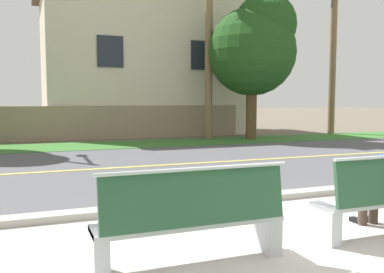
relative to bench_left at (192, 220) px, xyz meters
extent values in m
plane|color=#665B4C|center=(1.27, 7.76, -0.46)|extent=(140.00, 140.00, 0.00)
cube|color=#B7B2A8|center=(1.27, 0.16, -0.45)|extent=(44.00, 3.60, 0.01)
cube|color=#ADA89E|center=(1.27, 2.11, -0.40)|extent=(44.00, 0.30, 0.11)
cube|color=#515156|center=(1.27, 6.26, -0.46)|extent=(52.00, 8.00, 0.01)
cube|color=#E0CC4C|center=(1.27, 6.26, -0.45)|extent=(48.00, 0.14, 0.01)
cube|color=#38702D|center=(1.27, 11.55, -0.45)|extent=(48.00, 2.80, 0.02)
cube|color=silver|center=(-0.89, 0.07, -0.23)|extent=(0.14, 0.40, 0.45)
cube|color=silver|center=(0.89, 0.07, -0.23)|extent=(0.14, 0.40, 0.45)
cube|color=silver|center=(0.00, 0.07, -0.03)|extent=(1.92, 0.44, 0.05)
cube|color=#285138|center=(0.00, -0.13, 0.25)|extent=(1.84, 0.12, 0.52)
cylinder|color=silver|center=(0.00, -0.14, 0.53)|extent=(1.92, 0.04, 0.04)
cube|color=silver|center=(1.66, 0.07, -0.23)|extent=(0.14, 0.40, 0.45)
cylinder|color=#47382D|center=(2.56, 0.26, 0.05)|extent=(0.15, 0.42, 0.15)
cylinder|color=#47382D|center=(2.56, 0.45, -0.24)|extent=(0.12, 0.12, 0.43)
cube|color=black|center=(2.56, 0.53, -0.42)|extent=(0.09, 0.24, 0.07)
cylinder|color=#47382D|center=(2.74, 0.45, -0.24)|extent=(0.12, 0.12, 0.43)
cube|color=black|center=(2.74, 0.53, -0.42)|extent=(0.09, 0.24, 0.07)
cylinder|color=#33599E|center=(2.44, 0.09, 0.27)|extent=(0.09, 0.09, 0.46)
cylinder|color=brown|center=(7.25, 11.76, 0.68)|extent=(0.45, 0.45, 2.27)
sphere|color=#1E4719|center=(7.25, 11.76, 3.18)|extent=(3.64, 3.64, 3.64)
sphere|color=#1E4719|center=(7.71, 11.48, 4.27)|extent=(2.54, 2.54, 2.54)
cylinder|color=brown|center=(12.43, 13.03, 3.16)|extent=(0.32, 0.32, 7.24)
cylinder|color=brown|center=(5.67, 12.60, 3.47)|extent=(0.32, 0.32, 7.87)
cube|color=gray|center=(1.14, 14.10, 0.24)|extent=(13.00, 0.36, 1.40)
cube|color=beige|center=(3.92, 17.30, 2.87)|extent=(9.26, 6.40, 6.66)
cube|color=#232833|center=(1.83, 14.07, 3.20)|extent=(1.10, 0.06, 1.30)
cube|color=#232833|center=(6.00, 14.07, 3.20)|extent=(1.10, 0.06, 1.30)
camera|label=1|loc=(-1.46, -3.75, 1.17)|focal=39.45mm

